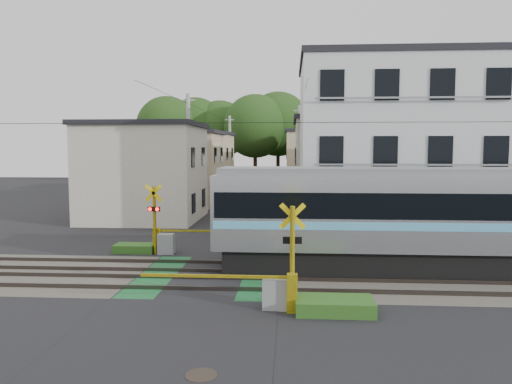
# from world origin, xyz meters

# --- Properties ---
(ground) EXTENTS (120.00, 120.00, 0.00)m
(ground) POSITION_xyz_m (0.00, 0.00, 0.00)
(ground) COLOR black
(track_bed) EXTENTS (120.00, 120.00, 0.14)m
(track_bed) POSITION_xyz_m (0.00, 0.00, 0.04)
(track_bed) COLOR #47423A
(track_bed) RESTS_ON ground
(crossing_signal_near) EXTENTS (4.74, 0.65, 3.09)m
(crossing_signal_near) POSITION_xyz_m (2.59, -3.65, 0.71)
(crossing_signal_near) COLOR yellow
(crossing_signal_near) RESTS_ON ground
(crossing_signal_far) EXTENTS (4.74, 0.65, 3.09)m
(crossing_signal_far) POSITION_xyz_m (-2.59, 3.65, 0.71)
(crossing_signal_far) COLOR yellow
(crossing_signal_far) RESTS_ON ground
(apartment_block) EXTENTS (10.20, 8.36, 9.30)m
(apartment_block) POSITION_xyz_m (8.50, 9.49, 4.66)
(apartment_block) COLOR silver
(apartment_block) RESTS_ON ground
(houses_row) EXTENTS (22.07, 31.35, 6.80)m
(houses_row) POSITION_xyz_m (0.25, 25.92, 3.24)
(houses_row) COLOR beige
(houses_row) RESTS_ON ground
(tree_hill) EXTENTS (40.00, 13.60, 11.99)m
(tree_hill) POSITION_xyz_m (-1.20, 48.24, 6.14)
(tree_hill) COLOR #234316
(tree_hill) RESTS_ON ground
(catenary) EXTENTS (60.00, 5.04, 7.00)m
(catenary) POSITION_xyz_m (6.00, 0.03, 3.70)
(catenary) COLOR #2D2D33
(catenary) RESTS_ON ground
(utility_poles) EXTENTS (7.90, 42.00, 8.00)m
(utility_poles) POSITION_xyz_m (-1.05, 23.01, 4.08)
(utility_poles) COLOR #A5A5A0
(utility_poles) RESTS_ON ground
(pedestrian) EXTENTS (0.60, 0.40, 1.60)m
(pedestrian) POSITION_xyz_m (1.08, 24.08, 0.80)
(pedestrian) COLOR black
(pedestrian) RESTS_ON ground
(manhole_cover) EXTENTS (0.67, 0.67, 0.02)m
(manhole_cover) POSITION_xyz_m (1.14, -7.97, 0.01)
(manhole_cover) COLOR #2D261E
(manhole_cover) RESTS_ON ground
(weed_patches) EXTENTS (10.25, 8.80, 0.40)m
(weed_patches) POSITION_xyz_m (1.76, -0.09, 0.18)
(weed_patches) COLOR #2D5E1E
(weed_patches) RESTS_ON ground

